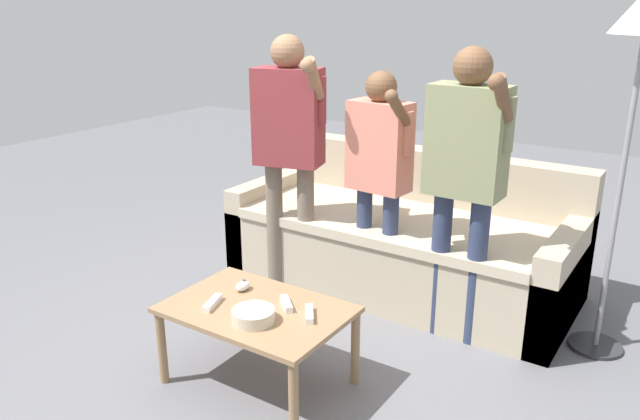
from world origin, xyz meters
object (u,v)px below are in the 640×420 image
(coffee_table, at_px, (257,317))
(game_remote_wand_far, at_px, (213,303))
(player_center, at_px, (379,164))
(game_remote_wand_spare, at_px, (309,314))
(couch, at_px, (404,241))
(game_remote_wand_near, at_px, (286,304))
(snack_bowl, at_px, (253,316))
(player_left, at_px, (289,137))
(player_right, at_px, (465,164))
(game_remote_nunchuk, at_px, (243,286))

(coffee_table, xyz_separation_m, game_remote_wand_far, (-0.19, -0.10, 0.07))
(player_center, xyz_separation_m, game_remote_wand_spare, (0.18, -0.98, -0.47))
(couch, distance_m, game_remote_wand_far, 1.55)
(game_remote_wand_near, bearing_deg, coffee_table, -142.85)
(couch, distance_m, snack_bowl, 1.54)
(player_left, relative_size, player_right, 1.01)
(snack_bowl, height_order, player_right, player_right)
(couch, relative_size, game_remote_wand_far, 13.41)
(game_remote_nunchuk, xyz_separation_m, player_right, (0.80, 0.84, 0.56))
(player_center, bearing_deg, player_right, -9.15)
(game_remote_wand_near, xyz_separation_m, game_remote_wand_spare, (0.15, -0.02, -0.00))
(coffee_table, relative_size, player_left, 0.53)
(couch, height_order, snack_bowl, couch)
(game_remote_nunchuk, distance_m, player_right, 1.29)
(snack_bowl, bearing_deg, game_remote_nunchuk, 138.19)
(couch, relative_size, player_left, 1.35)
(snack_bowl, distance_m, player_left, 1.32)
(player_right, bearing_deg, snack_bowl, -117.41)
(snack_bowl, bearing_deg, game_remote_wand_near, 78.91)
(couch, height_order, coffee_table, couch)
(player_left, bearing_deg, player_right, 0.92)
(player_right, relative_size, game_remote_wand_near, 11.96)
(couch, distance_m, player_left, 1.03)
(coffee_table, relative_size, game_remote_wand_near, 6.44)
(game_remote_wand_near, height_order, game_remote_wand_far, same)
(player_center, bearing_deg, player_left, -169.29)
(player_right, xyz_separation_m, game_remote_wand_spare, (-0.37, -0.89, -0.57))
(game_remote_nunchuk, distance_m, game_remote_wand_spare, 0.44)
(game_remote_nunchuk, height_order, player_center, player_center)
(couch, distance_m, player_center, 0.71)
(game_remote_nunchuk, distance_m, player_center, 1.07)
(snack_bowl, relative_size, game_remote_nunchuk, 2.24)
(player_right, bearing_deg, coffee_table, -123.30)
(coffee_table, relative_size, game_remote_nunchuk, 9.70)
(game_remote_nunchuk, bearing_deg, player_right, 46.50)
(coffee_table, xyz_separation_m, player_center, (0.08, 1.04, 0.54))
(game_remote_wand_near, distance_m, game_remote_wand_far, 0.35)
(coffee_table, distance_m, game_remote_wand_spare, 0.27)
(coffee_table, height_order, game_remote_wand_far, game_remote_wand_far)
(coffee_table, distance_m, game_remote_wand_near, 0.15)
(coffee_table, height_order, player_left, player_left)
(couch, xyz_separation_m, game_remote_wand_spare, (0.18, -1.36, 0.13))
(snack_bowl, bearing_deg, player_center, 89.70)
(player_left, bearing_deg, game_remote_nunchuk, -69.68)
(coffee_table, xyz_separation_m, game_remote_wand_near, (0.11, 0.08, 0.07))
(couch, xyz_separation_m, snack_bowl, (-0.01, -1.54, 0.14))
(couch, height_order, game_remote_nunchuk, couch)
(player_center, bearing_deg, game_remote_wand_far, -103.14)
(coffee_table, xyz_separation_m, player_left, (-0.48, 0.93, 0.65))
(coffee_table, xyz_separation_m, snack_bowl, (0.07, -0.12, 0.08))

